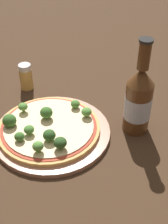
{
  "coord_description": "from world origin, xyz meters",
  "views": [
    {
      "loc": [
        0.53,
        -0.24,
        0.52
      ],
      "look_at": [
        0.03,
        0.06,
        0.06
      ],
      "focal_mm": 50.0,
      "sensor_mm": 36.0,
      "label": 1
    }
  ],
  "objects": [
    {
      "name": "ground_plane",
      "position": [
        0.0,
        0.0,
        0.0
      ],
      "size": [
        3.0,
        3.0,
        0.0
      ],
      "primitive_type": "plane",
      "color": "#3D2819"
    },
    {
      "name": "plate",
      "position": [
        -0.0,
        -0.01,
        0.01
      ],
      "size": [
        0.29,
        0.29,
        0.01
      ],
      "color": "tan",
      "rests_on": "ground_plane"
    },
    {
      "name": "pizza",
      "position": [
        -0.01,
        -0.01,
        0.02
      ],
      "size": [
        0.25,
        0.25,
        0.01
      ],
      "color": "tan",
      "rests_on": "plate"
    },
    {
      "name": "broccoli_floret_0",
      "position": [
        -0.05,
        -0.1,
        0.04
      ],
      "size": [
        0.03,
        0.03,
        0.03
      ],
      "color": "#7A9E5B",
      "rests_on": "pizza"
    },
    {
      "name": "broccoli_floret_1",
      "position": [
        0.01,
        0.08,
        0.04
      ],
      "size": [
        0.03,
        0.03,
        0.03
      ],
      "color": "#7A9E5B",
      "rests_on": "pizza"
    },
    {
      "name": "broccoli_floret_2",
      "position": [
        -0.03,
        -0.01,
        0.04
      ],
      "size": [
        0.03,
        0.03,
        0.03
      ],
      "color": "#7A9E5B",
      "rests_on": "pizza"
    },
    {
      "name": "broccoli_floret_3",
      "position": [
        -0.0,
        -0.07,
        0.04
      ],
      "size": [
        0.02,
        0.02,
        0.02
      ],
      "color": "#7A9E5B",
      "rests_on": "pizza"
    },
    {
      "name": "broccoli_floret_4",
      "position": [
        -0.03,
        0.08,
        0.04
      ],
      "size": [
        0.02,
        0.02,
        0.02
      ],
      "color": "#7A9E5B",
      "rests_on": "pizza"
    },
    {
      "name": "broccoli_floret_5",
      "position": [
        0.04,
        -0.04,
        0.04
      ],
      "size": [
        0.03,
        0.03,
        0.03
      ],
      "color": "#7A9E5B",
      "rests_on": "pizza"
    },
    {
      "name": "broccoli_floret_6",
      "position": [
        0.06,
        -0.07,
        0.04
      ],
      "size": [
        0.02,
        0.02,
        0.03
      ],
      "color": "#7A9E5B",
      "rests_on": "pizza"
    },
    {
      "name": "broccoli_floret_7",
      "position": [
        0.08,
        -0.03,
        0.04
      ],
      "size": [
        0.03,
        0.03,
        0.03
      ],
      "color": "#7A9E5B",
      "rests_on": "pizza"
    },
    {
      "name": "broccoli_floret_8",
      "position": [
        -0.09,
        -0.05,
        0.04
      ],
      "size": [
        0.02,
        0.02,
        0.03
      ],
      "color": "#7A9E5B",
      "rests_on": "pizza"
    },
    {
      "name": "broccoli_floret_9",
      "position": [
        0.01,
        -0.09,
        0.04
      ],
      "size": [
        0.02,
        0.02,
        0.02
      ],
      "color": "#7A9E5B",
      "rests_on": "pizza"
    },
    {
      "name": "beer_bottle",
      "position": [
        0.09,
        0.18,
        0.09
      ],
      "size": [
        0.06,
        0.06,
        0.24
      ],
      "color": "#563319",
      "rests_on": "ground_plane"
    },
    {
      "name": "pepper_shaker",
      "position": [
        -0.22,
        0.02,
        0.04
      ],
      "size": [
        0.04,
        0.04,
        0.08
      ],
      "color": "tan",
      "rests_on": "ground_plane"
    }
  ]
}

